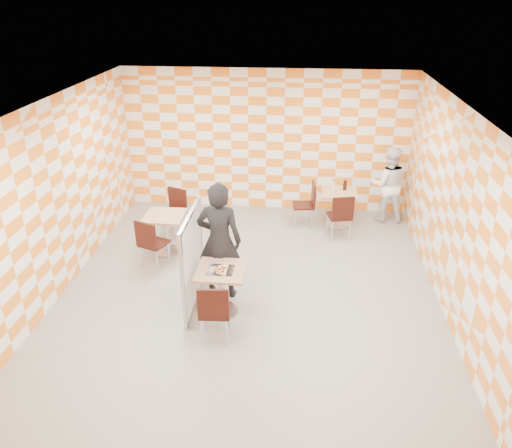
{
  "coord_description": "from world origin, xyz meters",
  "views": [
    {
      "loc": [
        0.75,
        -6.71,
        4.49
      ],
      "look_at": [
        0.1,
        0.2,
        1.15
      ],
      "focal_mm": 35.0,
      "sensor_mm": 36.0,
      "label": 1
    }
  ],
  "objects_px": {
    "second_table": "(338,203)",
    "sport_bottle": "(333,185)",
    "partition": "(193,259)",
    "man_white": "(388,184)",
    "chair_second_front": "(341,213)",
    "chair_second_side": "(308,201)",
    "chair_empty_far": "(175,208)",
    "chair_empty_near": "(150,241)",
    "main_table": "(221,284)",
    "man_dark": "(219,241)",
    "empty_table": "(165,227)",
    "chair_main_front": "(214,309)",
    "soda_bottle": "(345,185)"
  },
  "relations": [
    {
      "from": "main_table",
      "to": "chair_empty_far",
      "type": "relative_size",
      "value": 0.81
    },
    {
      "from": "main_table",
      "to": "chair_main_front",
      "type": "height_order",
      "value": "chair_main_front"
    },
    {
      "from": "chair_second_side",
      "to": "partition",
      "type": "relative_size",
      "value": 0.6
    },
    {
      "from": "main_table",
      "to": "chair_second_side",
      "type": "height_order",
      "value": "chair_second_side"
    },
    {
      "from": "empty_table",
      "to": "sport_bottle",
      "type": "relative_size",
      "value": 3.75
    },
    {
      "from": "chair_main_front",
      "to": "chair_second_side",
      "type": "bearing_deg",
      "value": 71.91
    },
    {
      "from": "chair_empty_far",
      "to": "partition",
      "type": "height_order",
      "value": "partition"
    },
    {
      "from": "partition",
      "to": "man_dark",
      "type": "xyz_separation_m",
      "value": [
        0.36,
        0.33,
        0.16
      ]
    },
    {
      "from": "man_dark",
      "to": "soda_bottle",
      "type": "relative_size",
      "value": 8.26
    },
    {
      "from": "chair_second_side",
      "to": "soda_bottle",
      "type": "xyz_separation_m",
      "value": [
        0.72,
        0.16,
        0.31
      ]
    },
    {
      "from": "partition",
      "to": "man_white",
      "type": "distance_m",
      "value": 4.78
    },
    {
      "from": "soda_bottle",
      "to": "chair_second_front",
      "type": "bearing_deg",
      "value": -97.81
    },
    {
      "from": "second_table",
      "to": "chair_second_side",
      "type": "bearing_deg",
      "value": -174.09
    },
    {
      "from": "main_table",
      "to": "chair_second_side",
      "type": "relative_size",
      "value": 0.81
    },
    {
      "from": "empty_table",
      "to": "man_dark",
      "type": "distance_m",
      "value": 1.81
    },
    {
      "from": "second_table",
      "to": "sport_bottle",
      "type": "distance_m",
      "value": 0.38
    },
    {
      "from": "chair_empty_near",
      "to": "man_white",
      "type": "height_order",
      "value": "man_white"
    },
    {
      "from": "partition",
      "to": "chair_second_side",
      "type": "bearing_deg",
      "value": 59.88
    },
    {
      "from": "main_table",
      "to": "man_white",
      "type": "relative_size",
      "value": 0.47
    },
    {
      "from": "chair_second_side",
      "to": "chair_empty_far",
      "type": "bearing_deg",
      "value": -167.09
    },
    {
      "from": "second_table",
      "to": "chair_second_front",
      "type": "bearing_deg",
      "value": -88.77
    },
    {
      "from": "chair_second_side",
      "to": "partition",
      "type": "distance_m",
      "value": 3.45
    },
    {
      "from": "chair_second_side",
      "to": "main_table",
      "type": "bearing_deg",
      "value": -112.01
    },
    {
      "from": "man_white",
      "to": "second_table",
      "type": "bearing_deg",
      "value": 20.12
    },
    {
      "from": "chair_second_side",
      "to": "man_dark",
      "type": "relative_size",
      "value": 0.49
    },
    {
      "from": "chair_second_front",
      "to": "partition",
      "type": "bearing_deg",
      "value": -134.09
    },
    {
      "from": "sport_bottle",
      "to": "soda_bottle",
      "type": "xyz_separation_m",
      "value": [
        0.23,
        -0.04,
        0.01
      ]
    },
    {
      "from": "main_table",
      "to": "partition",
      "type": "distance_m",
      "value": 0.56
    },
    {
      "from": "man_white",
      "to": "chair_empty_near",
      "type": "bearing_deg",
      "value": 29.31
    },
    {
      "from": "chair_second_side",
      "to": "chair_empty_near",
      "type": "distance_m",
      "value": 3.34
    },
    {
      "from": "chair_second_front",
      "to": "man_dark",
      "type": "bearing_deg",
      "value": -133.56
    },
    {
      "from": "chair_main_front",
      "to": "chair_second_front",
      "type": "height_order",
      "value": "same"
    },
    {
      "from": "chair_empty_far",
      "to": "chair_second_side",
      "type": "bearing_deg",
      "value": 12.91
    },
    {
      "from": "chair_second_side",
      "to": "soda_bottle",
      "type": "height_order",
      "value": "soda_bottle"
    },
    {
      "from": "empty_table",
      "to": "chair_main_front",
      "type": "relative_size",
      "value": 0.81
    },
    {
      "from": "chair_second_front",
      "to": "man_white",
      "type": "xyz_separation_m",
      "value": [
        0.99,
        0.98,
        0.25
      ]
    },
    {
      "from": "chair_empty_far",
      "to": "partition",
      "type": "relative_size",
      "value": 0.6
    },
    {
      "from": "chair_empty_near",
      "to": "man_dark",
      "type": "xyz_separation_m",
      "value": [
        1.32,
        -0.66,
        0.41
      ]
    },
    {
      "from": "chair_second_side",
      "to": "chair_empty_far",
      "type": "relative_size",
      "value": 1.0
    },
    {
      "from": "chair_second_side",
      "to": "sport_bottle",
      "type": "height_order",
      "value": "sport_bottle"
    },
    {
      "from": "empty_table",
      "to": "man_white",
      "type": "bearing_deg",
      "value": 23.25
    },
    {
      "from": "main_table",
      "to": "empty_table",
      "type": "relative_size",
      "value": 1.0
    },
    {
      "from": "main_table",
      "to": "chair_empty_near",
      "type": "bearing_deg",
      "value": 140.28
    },
    {
      "from": "chair_main_front",
      "to": "sport_bottle",
      "type": "relative_size",
      "value": 4.62
    },
    {
      "from": "chair_empty_near",
      "to": "sport_bottle",
      "type": "height_order",
      "value": "sport_bottle"
    },
    {
      "from": "chair_main_front",
      "to": "chair_second_front",
      "type": "relative_size",
      "value": 1.0
    },
    {
      "from": "man_dark",
      "to": "chair_second_front",
      "type": "bearing_deg",
      "value": -129.43
    },
    {
      "from": "man_white",
      "to": "sport_bottle",
      "type": "height_order",
      "value": "man_white"
    },
    {
      "from": "chair_second_front",
      "to": "chair_second_side",
      "type": "bearing_deg",
      "value": 138.89
    },
    {
      "from": "empty_table",
      "to": "chair_second_front",
      "type": "height_order",
      "value": "chair_second_front"
    }
  ]
}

